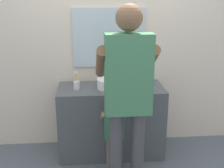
{
  "coord_description": "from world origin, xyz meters",
  "views": [
    {
      "loc": [
        -0.26,
        -2.82,
        1.86
      ],
      "look_at": [
        0.0,
        0.15,
        0.92
      ],
      "focal_mm": 45.88,
      "sensor_mm": 36.0,
      "label": 1
    }
  ],
  "objects_px": {
    "toothbrush_cup": "(77,85)",
    "child_toddler": "(114,127)",
    "adult_parent": "(128,85)",
    "soap_bottle": "(145,82)"
  },
  "relations": [
    {
      "from": "soap_bottle",
      "to": "child_toddler",
      "type": "height_order",
      "value": "soap_bottle"
    },
    {
      "from": "toothbrush_cup",
      "to": "adult_parent",
      "type": "xyz_separation_m",
      "value": [
        0.48,
        -0.65,
        0.19
      ]
    },
    {
      "from": "toothbrush_cup",
      "to": "child_toddler",
      "type": "height_order",
      "value": "toothbrush_cup"
    },
    {
      "from": "adult_parent",
      "to": "soap_bottle",
      "type": "bearing_deg",
      "value": 65.74
    },
    {
      "from": "toothbrush_cup",
      "to": "child_toddler",
      "type": "relative_size",
      "value": 0.23
    },
    {
      "from": "soap_bottle",
      "to": "child_toddler",
      "type": "distance_m",
      "value": 0.66
    },
    {
      "from": "toothbrush_cup",
      "to": "adult_parent",
      "type": "relative_size",
      "value": 0.12
    },
    {
      "from": "child_toddler",
      "to": "adult_parent",
      "type": "height_order",
      "value": "adult_parent"
    },
    {
      "from": "child_toddler",
      "to": "toothbrush_cup",
      "type": "bearing_deg",
      "value": 137.28
    },
    {
      "from": "child_toddler",
      "to": "adult_parent",
      "type": "relative_size",
      "value": 0.49
    }
  ]
}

